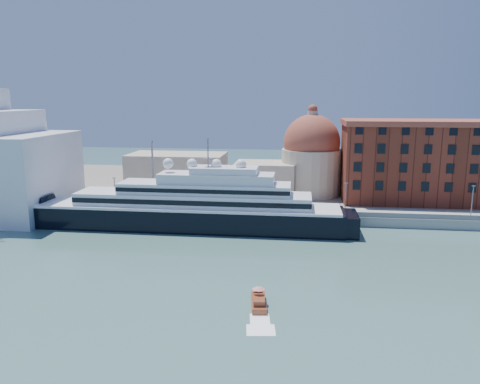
# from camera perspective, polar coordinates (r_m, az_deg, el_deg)

# --- Properties ---
(ground) EXTENTS (400.00, 400.00, 0.00)m
(ground) POSITION_cam_1_polar(r_m,az_deg,el_deg) (92.64, -4.58, -8.43)
(ground) COLOR #335956
(ground) RESTS_ON ground
(quay) EXTENTS (180.00, 10.00, 2.50)m
(quay) POSITION_cam_1_polar(r_m,az_deg,el_deg) (124.32, -1.41, -2.60)
(quay) COLOR gray
(quay) RESTS_ON ground
(land) EXTENTS (260.00, 72.00, 2.00)m
(land) POSITION_cam_1_polar(r_m,az_deg,el_deg) (164.10, 0.72, 0.78)
(land) COLOR slate
(land) RESTS_ON ground
(quay_fence) EXTENTS (180.00, 0.10, 1.20)m
(quay_fence) POSITION_cam_1_polar(r_m,az_deg,el_deg) (119.56, -1.74, -2.26)
(quay_fence) COLOR slate
(quay_fence) RESTS_ON quay
(superyacht) EXTENTS (86.28, 11.96, 25.78)m
(superyacht) POSITION_cam_1_polar(r_m,az_deg,el_deg) (115.38, -7.84, -2.18)
(superyacht) COLOR black
(superyacht) RESTS_ON ground
(service_barge) EXTENTS (11.37, 6.84, 2.43)m
(service_barge) POSITION_cam_1_polar(r_m,az_deg,el_deg) (128.03, -22.81, -3.35)
(service_barge) COLOR white
(service_barge) RESTS_ON ground
(water_taxi) EXTENTS (3.00, 6.81, 3.13)m
(water_taxi) POSITION_cam_1_polar(r_m,az_deg,el_deg) (73.59, 2.30, -13.22)
(water_taxi) COLOR brown
(water_taxi) RESTS_ON ground
(warehouse) EXTENTS (43.00, 19.00, 23.25)m
(warehouse) POSITION_cam_1_polar(r_m,az_deg,el_deg) (142.44, 20.93, 3.59)
(warehouse) COLOR maroon
(warehouse) RESTS_ON land
(church) EXTENTS (66.00, 18.00, 25.50)m
(church) POSITION_cam_1_polar(r_m,az_deg,el_deg) (144.89, 2.47, 3.31)
(church) COLOR beige
(church) RESTS_ON land
(lamp_posts) EXTENTS (120.80, 2.40, 18.00)m
(lamp_posts) POSITION_cam_1_polar(r_m,az_deg,el_deg) (123.37, -7.38, 1.28)
(lamp_posts) COLOR slate
(lamp_posts) RESTS_ON quay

